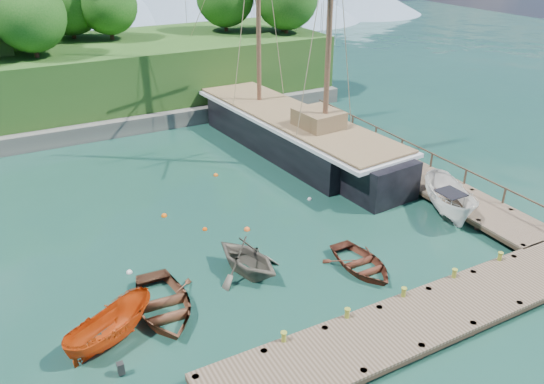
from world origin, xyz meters
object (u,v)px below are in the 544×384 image
at_px(rowboat_1, 247,273).
at_px(rowboat_2, 361,268).
at_px(schooner, 289,134).
at_px(cabin_boat_white, 447,214).
at_px(motorboat_orange, 112,342).
at_px(rowboat_0, 164,311).

relative_size(rowboat_1, rowboat_2, 0.97).
bearing_deg(rowboat_1, schooner, 36.63).
bearing_deg(cabin_boat_white, rowboat_1, -156.22).
xyz_separation_m(rowboat_2, motorboat_orange, (-12.05, 0.55, 0.00)).
relative_size(rowboat_2, schooner, 0.14).
bearing_deg(rowboat_0, rowboat_2, -4.70).
bearing_deg(schooner, rowboat_2, -112.46).
bearing_deg(cabin_boat_white, rowboat_2, -140.30).
bearing_deg(cabin_boat_white, schooner, 127.56).
xyz_separation_m(rowboat_1, cabin_boat_white, (12.93, -0.19, 0.00)).
bearing_deg(schooner, motorboat_orange, -143.82).
relative_size(rowboat_0, cabin_boat_white, 0.89).
distance_m(rowboat_0, rowboat_1, 4.58).
xyz_separation_m(motorboat_orange, schooner, (16.77, 14.93, 1.19)).
bearing_deg(schooner, rowboat_1, -132.24).
xyz_separation_m(motorboat_orange, cabin_boat_white, (19.85, 1.55, 0.00)).
xyz_separation_m(rowboat_2, schooner, (4.72, 15.49, 1.19)).
xyz_separation_m(rowboat_0, cabin_boat_white, (17.42, 0.70, 0.00)).
distance_m(rowboat_0, cabin_boat_white, 17.44).
bearing_deg(rowboat_2, schooner, 72.49).
distance_m(motorboat_orange, cabin_boat_white, 19.91).
height_order(rowboat_0, rowboat_1, rowboat_1).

